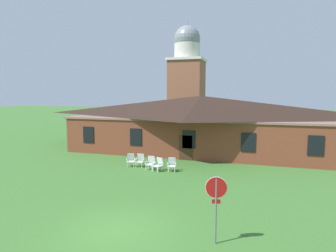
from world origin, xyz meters
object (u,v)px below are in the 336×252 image
Objects in this scene: lawn_chair_left_end at (151,162)px; lawn_chair_right_end at (172,164)px; lawn_chair_middle at (158,164)px; lawn_chair_by_porch at (131,160)px; stop_sign at (216,197)px; lawn_chair_near_door at (140,160)px.

lawn_chair_right_end is at bearing -1.10° from lawn_chair_left_end.
lawn_chair_right_end is (0.92, 0.27, 0.00)m from lawn_chair_middle.
lawn_chair_by_porch is at bearing 165.13° from lawn_chair_middle.
lawn_chair_middle is 0.96m from lawn_chair_right_end.
lawn_chair_by_porch is 1.00× the size of lawn_chair_left_end.
lawn_chair_left_end is 0.77m from lawn_chair_middle.
lawn_chair_by_porch is 1.80m from lawn_chair_left_end.
stop_sign reaches higher than lawn_chair_near_door.
lawn_chair_near_door and lawn_chair_left_end have the same top height.
lawn_chair_near_door is 1.16m from lawn_chair_left_end.
lawn_chair_left_end is at bearing 123.19° from stop_sign.
lawn_chair_by_porch and lawn_chair_left_end have the same top height.
lawn_chair_near_door is at bearing 126.01° from stop_sign.
stop_sign is 12.42m from lawn_chair_by_porch.
lawn_chair_right_end is at bearing -11.40° from lawn_chair_near_door.
stop_sign reaches higher than lawn_chair_left_end.
lawn_chair_middle is at bearing 120.80° from stop_sign.
stop_sign is at bearing -50.88° from lawn_chair_by_porch.
lawn_chair_near_door is 2.72m from lawn_chair_right_end.
lawn_chair_by_porch is 1.00× the size of lawn_chair_middle.
stop_sign is 2.66× the size of lawn_chair_by_porch.
lawn_chair_by_porch is 0.73m from lawn_chair_near_door.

